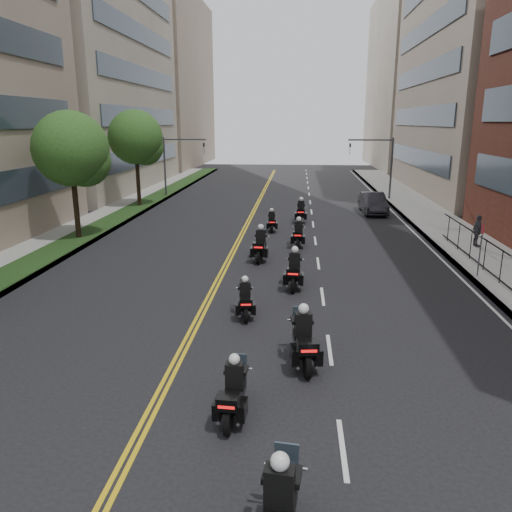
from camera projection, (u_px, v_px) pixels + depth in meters
The scene contains 20 objects.
sidewalk_right at pixel (464, 242), 29.57m from camera, with size 4.00×90.00×0.15m, color gray.
sidewalk_left at pixel (74, 235), 31.51m from camera, with size 4.00×90.00×0.15m, color gray.
grass_strip at pixel (86, 234), 31.42m from camera, with size 2.00×90.00×0.04m, color #143413.
building_right_tan at pixel (507, 34), 47.02m from camera, with size 15.11×28.00×30.00m.
building_right_far at pixel (427, 81), 76.39m from camera, with size 15.00×28.00×26.00m, color gray.
building_left_mid at pixel (61, 18), 50.02m from camera, with size 16.11×28.00×34.00m.
building_left_far at pixel (150, 83), 79.92m from camera, with size 16.00×28.00×26.00m, color gray.
street_trees at pixel (25, 162), 23.96m from camera, with size 4.40×38.40×7.98m.
traffic_signal_right at pixel (381, 159), 45.17m from camera, with size 4.09×0.20×5.60m.
traffic_signal_left at pixel (174, 158), 46.72m from camera, with size 4.09×0.20×5.60m.
motorcycle_2 at pixel (234, 393), 12.10m from camera, with size 0.55×2.20×1.62m.
motorcycle_3 at pixel (304, 342), 14.71m from camera, with size 0.77×2.54×1.88m.
motorcycle_4 at pixel (245, 301), 18.46m from camera, with size 0.63×2.07×1.53m.
motorcycle_5 at pixel (294, 271), 21.66m from camera, with size 0.60×2.46×1.82m.
motorcycle_6 at pixel (260, 246), 25.92m from camera, with size 0.59×2.55×1.88m.
motorcycle_7 at pixel (298, 235), 28.80m from camera, with size 0.56×2.33×1.72m.
motorcycle_8 at pixel (272, 222), 32.82m from camera, with size 0.57×2.07×1.52m.
motorcycle_9 at pixel (301, 212), 35.69m from camera, with size 0.56×2.45×1.81m.
parked_sedan at pixel (373, 203), 39.23m from camera, with size 1.69×4.85×1.60m, color black.
pedestrian_c at pixel (478, 231), 28.09m from camera, with size 1.05×0.44×1.80m, color #3B3C42.
Camera 1 is at (2.09, -4.69, 7.03)m, focal length 35.00 mm.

